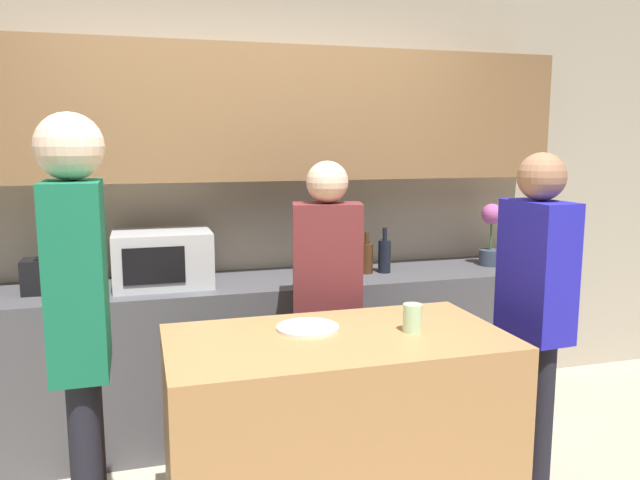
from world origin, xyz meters
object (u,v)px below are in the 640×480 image
object	(u,v)px
microwave	(163,259)
bottle_1	(338,256)
bottle_2	(350,257)
person_right	(79,315)
bottle_0	(323,259)
cup_0	(412,318)
bottle_3	(367,258)
bottle_4	(384,255)
potted_plant	(491,235)
toaster	(49,276)
plate_on_island	(308,328)
person_center	(535,300)
person_left	(327,291)

from	to	relation	value
microwave	bottle_1	bearing A→B (deg)	-2.47
bottle_2	person_right	xyz separation A→B (m)	(-1.42, -1.19, 0.08)
bottle_0	bottle_2	world-z (taller)	bottle_0
cup_0	person_right	bearing A→B (deg)	178.57
bottle_3	cup_0	xyz separation A→B (m)	(-0.24, -1.18, -0.03)
bottle_1	bottle_3	size ratio (longest dim) A/B	1.28
microwave	bottle_4	world-z (taller)	microwave
potted_plant	cup_0	distance (m)	1.61
toaster	bottle_4	distance (m)	1.87
potted_plant	bottle_3	xyz separation A→B (m)	(-0.84, -0.01, -0.10)
microwave	plate_on_island	distance (m)	1.18
potted_plant	bottle_1	world-z (taller)	potted_plant
microwave	bottle_3	world-z (taller)	microwave
bottle_2	bottle_0	bearing A→B (deg)	-156.53
bottle_2	cup_0	size ratio (longest dim) A/B	2.27
bottle_0	bottle_4	size ratio (longest dim) A/B	1.08
bottle_3	person_center	bearing A→B (deg)	-69.24
bottle_2	cup_0	bearing A→B (deg)	-96.84
bottle_1	bottle_2	distance (m)	0.12
microwave	bottle_2	xyz separation A→B (m)	(1.09, 0.03, -0.05)
bottle_3	microwave	bearing A→B (deg)	179.60
microwave	person_left	bearing A→B (deg)	-34.37
person_center	bottle_4	bearing A→B (deg)	11.53
bottle_3	person_right	world-z (taller)	person_right
toaster	bottle_0	size ratio (longest dim) A/B	0.89
bottle_2	bottle_3	size ratio (longest dim) A/B	1.05
toaster	potted_plant	world-z (taller)	potted_plant
person_left	plate_on_island	bearing A→B (deg)	78.10
bottle_0	person_left	world-z (taller)	person_left
bottle_0	cup_0	world-z (taller)	bottle_0
bottle_1	person_left	bearing A→B (deg)	-113.74
bottle_1	bottle_3	bearing A→B (deg)	10.23
person_right	bottle_3	bearing A→B (deg)	127.06
bottle_3	person_right	bearing A→B (deg)	-142.75
potted_plant	bottle_4	distance (m)	0.74
toaster	cup_0	bearing A→B (deg)	-38.13
toaster	bottle_0	bearing A→B (deg)	-2.14
cup_0	person_right	world-z (taller)	person_right
bottle_4	cup_0	xyz separation A→B (m)	(-0.35, -1.17, -0.03)
toaster	person_left	xyz separation A→B (m)	(1.35, -0.53, -0.05)
person_right	potted_plant	bearing A→B (deg)	116.03
bottle_0	person_right	size ratio (longest dim) A/B	0.17
potted_plant	bottle_0	xyz separation A→B (m)	(-1.13, -0.06, -0.09)
potted_plant	bottle_1	bearing A→B (deg)	-177.55
microwave	bottle_3	distance (m)	1.18
bottle_0	bottle_1	world-z (taller)	bottle_1
bottle_4	cup_0	size ratio (longest dim) A/B	2.36
bottle_4	person_left	size ratio (longest dim) A/B	0.17
bottle_4	microwave	bearing A→B (deg)	179.22
bottle_3	plate_on_island	size ratio (longest dim) A/B	0.96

